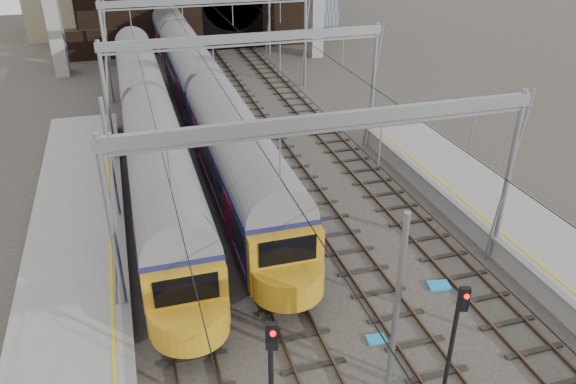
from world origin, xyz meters
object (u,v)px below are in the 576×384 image
object	(u,v)px
train_main	(177,46)
signal_near_left	(271,369)
train_second	(149,123)
signal_near_centre	(456,329)

from	to	relation	value
train_main	signal_near_left	size ratio (longest dim) A/B	14.90
train_main	train_second	xyz separation A→B (m)	(-4.00, -19.31, -0.04)
signal_near_left	signal_near_centre	world-z (taller)	signal_near_left
train_main	signal_near_centre	bearing A→B (deg)	-84.78
signal_near_centre	train_main	bearing A→B (deg)	112.53
train_second	signal_near_left	distance (m)	22.06
train_main	train_second	distance (m)	19.72
train_second	signal_near_centre	world-z (taller)	train_second
signal_near_centre	train_second	bearing A→B (deg)	126.85
train_second	signal_near_left	xyz separation A→B (m)	(1.80, -21.99, 0.40)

